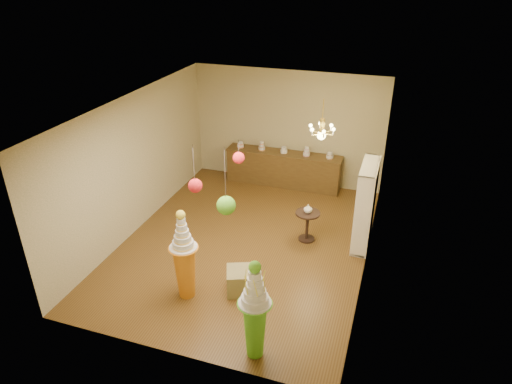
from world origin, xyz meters
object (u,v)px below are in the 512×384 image
(pedestal_orange, at_px, (185,264))
(round_table, at_px, (307,222))
(sideboard, at_px, (283,168))
(pedestal_green, at_px, (255,317))

(pedestal_orange, height_order, round_table, pedestal_orange)
(sideboard, relative_size, round_table, 4.53)
(sideboard, bearing_deg, round_table, -63.82)
(pedestal_orange, height_order, sideboard, pedestal_orange)
(pedestal_orange, relative_size, sideboard, 0.57)
(pedestal_green, height_order, sideboard, pedestal_green)
(pedestal_green, relative_size, round_table, 2.56)
(pedestal_green, bearing_deg, round_table, 89.31)
(round_table, bearing_deg, pedestal_green, -90.69)
(sideboard, xyz_separation_m, round_table, (1.20, -2.44, -0.04))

